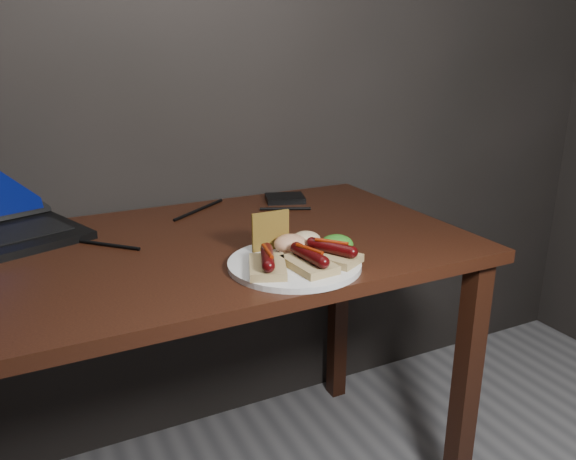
# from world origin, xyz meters

# --- Properties ---
(desk) EXTENTS (1.40, 0.70, 0.75)m
(desk) POSITION_xyz_m (0.00, 1.38, 0.66)
(desk) COLOR #381A0E
(desk) RESTS_ON ground
(hard_drive) EXTENTS (0.13, 0.12, 0.02)m
(hard_drive) POSITION_xyz_m (0.42, 1.63, 0.76)
(hard_drive) COLOR black
(hard_drive) RESTS_ON desk
(desk_cables) EXTENTS (0.90, 0.31, 0.01)m
(desk_cables) POSITION_xyz_m (-0.03, 1.54, 0.75)
(desk_cables) COLOR black
(desk_cables) RESTS_ON desk
(plate) EXTENTS (0.30, 0.30, 0.01)m
(plate) POSITION_xyz_m (0.22, 1.16, 0.76)
(plate) COLOR silver
(plate) RESTS_ON desk
(bread_sausage_left) EXTENTS (0.11, 0.13, 0.04)m
(bread_sausage_left) POSITION_xyz_m (0.15, 1.14, 0.78)
(bread_sausage_left) COLOR tan
(bread_sausage_left) RESTS_ON plate
(bread_sausage_center) EXTENTS (0.08, 0.12, 0.04)m
(bread_sausage_center) POSITION_xyz_m (0.23, 1.11, 0.78)
(bread_sausage_center) COLOR tan
(bread_sausage_center) RESTS_ON plate
(bread_sausage_right) EXTENTS (0.12, 0.13, 0.04)m
(bread_sausage_right) POSITION_xyz_m (0.29, 1.13, 0.78)
(bread_sausage_right) COLOR tan
(bread_sausage_right) RESTS_ON plate
(crispbread) EXTENTS (0.09, 0.01, 0.08)m
(crispbread) POSITION_xyz_m (0.20, 1.25, 0.80)
(crispbread) COLOR olive
(crispbread) RESTS_ON plate
(salad_greens) EXTENTS (0.07, 0.07, 0.04)m
(salad_greens) POSITION_xyz_m (0.32, 1.17, 0.78)
(salad_greens) COLOR #165911
(salad_greens) RESTS_ON plate
(salsa_mound) EXTENTS (0.07, 0.07, 0.04)m
(salsa_mound) POSITION_xyz_m (0.23, 1.21, 0.78)
(salsa_mound) COLOR #A82110
(salsa_mound) RESTS_ON plate
(coleslaw_mound) EXTENTS (0.06, 0.06, 0.04)m
(coleslaw_mound) POSITION_xyz_m (0.28, 1.22, 0.78)
(coleslaw_mound) COLOR beige
(coleslaw_mound) RESTS_ON plate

